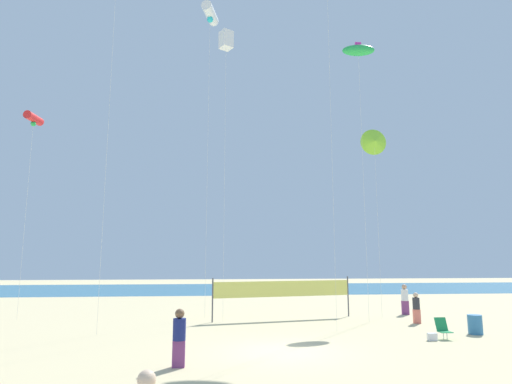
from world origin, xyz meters
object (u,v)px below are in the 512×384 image
at_px(trash_barrel, 475,324).
at_px(kite_white_box, 226,41).
at_px(kite_green_inflatable, 358,51).
at_px(kite_lime_delta, 374,141).
at_px(beachgoer_navy_shirt, 179,336).
at_px(beachgoer_charcoal_shirt, 416,307).
at_px(volleyball_net, 284,290).
at_px(kite_red_tube, 34,119).
at_px(beach_handbag, 432,337).
at_px(folding_beach_chair, 443,328).
at_px(beachgoer_white_shirt, 405,298).
at_px(kite_white_tube, 210,14).

distance_m(trash_barrel, kite_white_box, 20.75).
relative_size(trash_barrel, kite_green_inflatable, 0.05).
bearing_deg(kite_lime_delta, beachgoer_navy_shirt, -136.03).
distance_m(beachgoer_charcoal_shirt, volleyball_net, 7.37).
bearing_deg(kite_white_box, kite_red_tube, 169.56).
bearing_deg(beachgoer_charcoal_shirt, beach_handbag, 126.55).
relative_size(beach_handbag, kite_white_box, 0.02).
bearing_deg(folding_beach_chair, kite_green_inflatable, 97.41).
xyz_separation_m(beachgoer_charcoal_shirt, kite_white_box, (-10.51, 1.63, 15.96)).
bearing_deg(trash_barrel, beachgoer_white_shirt, 90.83).
bearing_deg(volleyball_net, beachgoer_navy_shirt, -115.69).
height_order(trash_barrel, volleyball_net, volleyball_net).
distance_m(trash_barrel, kite_white_tube, 24.18).
distance_m(folding_beach_chair, kite_red_tube, 25.80).
relative_size(beachgoer_white_shirt, kite_lime_delta, 0.16).
bearing_deg(volleyball_net, kite_white_tube, 164.89).
height_order(kite_green_inflatable, kite_white_tube, kite_white_tube).
xyz_separation_m(beach_handbag, kite_red_tube, (-20.76, 8.66, 11.97)).
distance_m(beachgoer_navy_shirt, folding_beach_chair, 11.83).
distance_m(beachgoer_charcoal_shirt, kite_lime_delta, 10.24).
xyz_separation_m(folding_beach_chair, volleyball_net, (-5.96, 6.85, 1.17)).
bearing_deg(beachgoer_navy_shirt, kite_white_box, 90.86).
xyz_separation_m(kite_white_tube, kite_lime_delta, (10.49, -1.36, -8.94)).
height_order(beachgoer_white_shirt, kite_white_tube, kite_white_tube).
bearing_deg(trash_barrel, kite_white_box, 156.23).
bearing_deg(folding_beach_chair, volleyball_net, 122.99).
relative_size(folding_beach_chair, kite_white_tube, 0.04).
height_order(beach_handbag, kite_red_tube, kite_red_tube).
xyz_separation_m(beachgoer_navy_shirt, kite_lime_delta, (11.06, 10.67, 9.83)).
height_order(beach_handbag, kite_white_box, kite_white_box).
distance_m(volleyball_net, kite_red_tube, 18.77).
bearing_deg(kite_green_inflatable, beach_handbag, -82.27).
relative_size(folding_beach_chair, beach_handbag, 2.30).
distance_m(beachgoer_navy_shirt, kite_red_tube, 19.51).
xyz_separation_m(trash_barrel, kite_white_box, (-11.65, 5.13, 16.40)).
xyz_separation_m(beachgoer_charcoal_shirt, folding_beach_chair, (-0.99, -4.49, -0.41)).
distance_m(beachgoer_white_shirt, kite_green_inflatable, 15.77).
height_order(volleyball_net, kite_lime_delta, kite_lime_delta).
bearing_deg(beachgoer_white_shirt, kite_red_tube, -39.33).
distance_m(beach_handbag, kite_red_tube, 25.48).
xyz_separation_m(trash_barrel, beach_handbag, (-2.81, -1.33, -0.28)).
relative_size(kite_red_tube, kite_white_box, 0.71).
relative_size(beachgoer_white_shirt, kite_white_tube, 0.09).
bearing_deg(beachgoer_navy_shirt, beachgoer_charcoal_shirt, 44.81).
distance_m(kite_green_inflatable, kite_red_tube, 20.64).
distance_m(kite_white_tube, kite_white_box, 3.68).
height_order(beachgoer_navy_shirt, kite_red_tube, kite_red_tube).
relative_size(volleyball_net, kite_lime_delta, 0.72).
height_order(beach_handbag, kite_lime_delta, kite_lime_delta).
bearing_deg(folding_beach_chair, kite_red_tube, 150.76).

